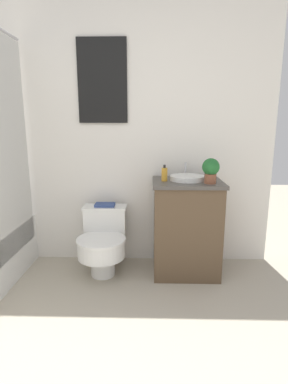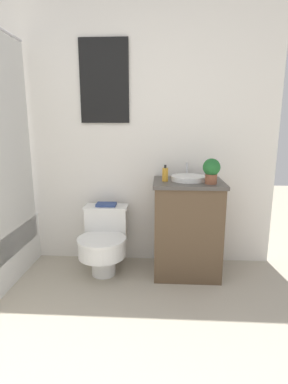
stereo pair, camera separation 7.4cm
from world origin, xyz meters
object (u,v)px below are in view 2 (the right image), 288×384
Objects in this scene: soap_bottle at (165,174)px; potted_plant at (211,170)px; toilet at (104,240)px; sink at (188,178)px; book_on_tank at (106,204)px.

potted_plant reaches higher than soap_bottle.
soap_bottle is 0.38m from potted_plant.
sink reaches higher than toilet.
toilet is 1.73× the size of sink.
book_on_tank is (-0.00, 0.14, 0.28)m from toilet.
potted_plant reaches higher than toilet.
soap_bottle is at bearing 1.35° from toilet.
book_on_tank is (-0.72, 0.09, -0.27)m from sink.
toilet is 0.78m from soap_bottle.
toilet is 2.81× the size of potted_plant.
sink is at bearing -7.32° from book_on_tank.
book_on_tank is at bearing 90.00° from toilet.
sink is (0.72, 0.05, 0.55)m from toilet.
sink reaches higher than book_on_tank.
toilet is 3.21× the size of book_on_tank.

